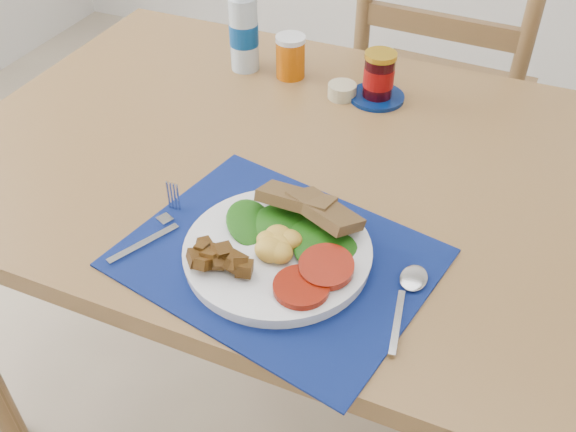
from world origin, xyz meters
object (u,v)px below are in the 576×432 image
at_px(jam_on_saucer, 379,79).
at_px(water_bottle, 244,28).
at_px(breakfast_plate, 273,248).
at_px(juice_glass, 290,58).
at_px(chair_far, 445,66).

bearing_deg(jam_on_saucer, water_bottle, 177.51).
height_order(breakfast_plate, jam_on_saucer, jam_on_saucer).
relative_size(juice_glass, jam_on_saucer, 0.76).
bearing_deg(juice_glass, chair_far, 59.62).
xyz_separation_m(chair_far, juice_glass, (-0.26, -0.45, 0.18)).
bearing_deg(breakfast_plate, chair_far, 95.65).
bearing_deg(water_bottle, jam_on_saucer, -2.49).
xyz_separation_m(water_bottle, jam_on_saucer, (0.31, -0.01, -0.05)).
height_order(juice_glass, jam_on_saucer, jam_on_saucer).
xyz_separation_m(breakfast_plate, water_bottle, (-0.31, 0.53, 0.07)).
bearing_deg(water_bottle, breakfast_plate, -60.02).
xyz_separation_m(chair_far, water_bottle, (-0.37, -0.45, 0.23)).
height_order(water_bottle, juice_glass, water_bottle).
xyz_separation_m(chair_far, jam_on_saucer, (-0.06, -0.47, 0.18)).
height_order(breakfast_plate, water_bottle, water_bottle).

